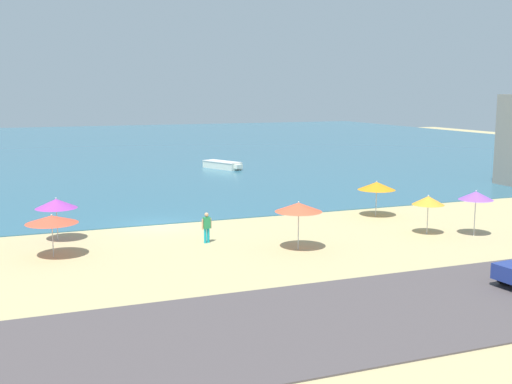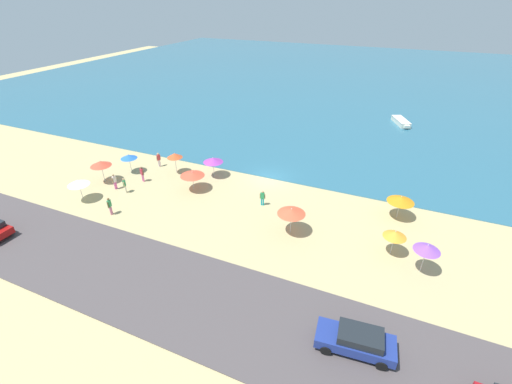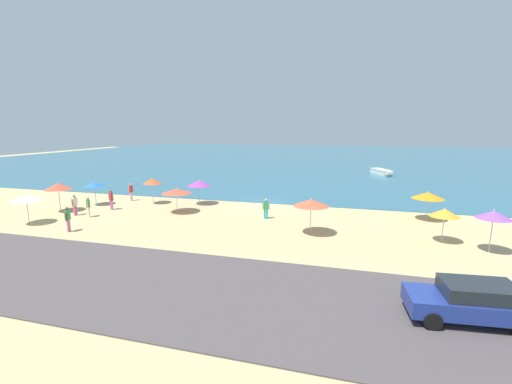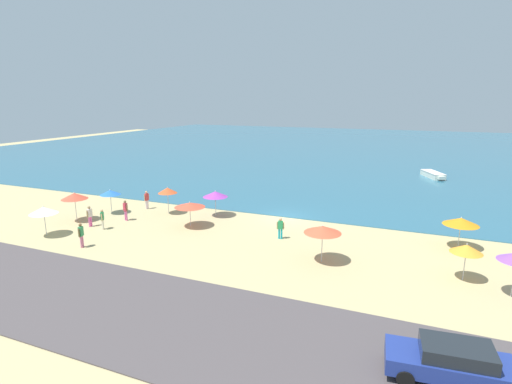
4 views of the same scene
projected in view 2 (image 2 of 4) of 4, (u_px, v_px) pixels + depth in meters
name	position (u px, v px, depth m)	size (l,w,h in m)	color
ground_plane	(269.00, 178.00, 38.04)	(160.00, 160.00, 0.00)	tan
sea	(353.00, 78.00, 81.54)	(150.00, 110.00, 0.05)	#2C627A
coastal_road	(175.00, 291.00, 23.78)	(80.00, 8.00, 0.06)	#4D4546
beach_umbrella_0	(427.00, 248.00, 24.31)	(1.87, 1.87, 2.55)	#B2B2B7
beach_umbrella_1	(175.00, 155.00, 38.09)	(1.72, 1.72, 2.51)	#B2B2B7
beach_umbrella_2	(401.00, 199.00, 30.50)	(2.38, 2.38, 2.29)	#B2B2B7
beach_umbrella_3	(78.00, 182.00, 33.08)	(2.08, 2.08, 2.36)	#B2B2B7
beach_umbrella_4	(192.00, 174.00, 34.95)	(2.49, 2.49, 2.11)	#B2B2B7
beach_umbrella_5	(291.00, 211.00, 28.46)	(2.38, 2.38, 2.47)	#B2B2B7
beach_umbrella_6	(395.00, 234.00, 26.22)	(1.78, 1.78, 2.23)	#B2B2B7
beach_umbrella_7	(213.00, 160.00, 37.46)	(2.20, 2.20, 2.34)	#B2B2B7
beach_umbrella_8	(129.00, 157.00, 38.32)	(1.82, 1.82, 2.26)	#B2B2B7
beach_umbrella_9	(101.00, 164.00, 36.27)	(2.17, 2.17, 2.54)	#B2B2B7
bather_0	(262.00, 197.00, 32.85)	(0.56, 0.29, 1.63)	#149CAC
bather_1	(159.00, 159.00, 40.15)	(0.30, 0.56, 1.74)	silver
bather_2	(114.00, 181.00, 35.55)	(0.23, 0.57, 1.73)	pink
bather_3	(110.00, 205.00, 31.46)	(0.31, 0.55, 1.76)	pink
bather_4	(125.00, 185.00, 34.93)	(0.38, 0.49, 1.66)	#F9E9CA
bather_5	(142.00, 173.00, 36.95)	(0.55, 0.31, 1.78)	#D7609A
parked_car_2	(356.00, 340.00, 19.49)	(4.60, 2.21, 1.49)	navy
skiff_nearshore	(401.00, 122.00, 53.14)	(3.18, 4.84, 0.75)	silver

